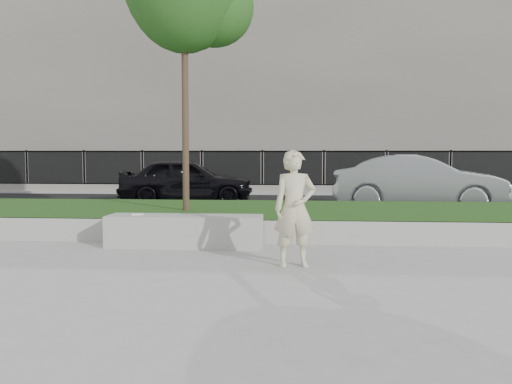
# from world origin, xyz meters

# --- Properties ---
(ground) EXTENTS (90.00, 90.00, 0.00)m
(ground) POSITION_xyz_m (0.00, 0.00, 0.00)
(ground) COLOR gray
(ground) RESTS_ON ground
(grass_bank) EXTENTS (34.00, 4.00, 0.40)m
(grass_bank) POSITION_xyz_m (0.00, 3.00, 0.20)
(grass_bank) COLOR #0E3812
(grass_bank) RESTS_ON ground
(grass_kerb) EXTENTS (34.00, 0.08, 0.40)m
(grass_kerb) POSITION_xyz_m (0.00, 1.04, 0.20)
(grass_kerb) COLOR gray
(grass_kerb) RESTS_ON ground
(street) EXTENTS (34.00, 7.00, 0.04)m
(street) POSITION_xyz_m (0.00, 8.50, 0.02)
(street) COLOR black
(street) RESTS_ON ground
(far_pavement) EXTENTS (34.00, 3.00, 0.12)m
(far_pavement) POSITION_xyz_m (0.00, 13.00, 0.06)
(far_pavement) COLOR gray
(far_pavement) RESTS_ON ground
(iron_fence) EXTENTS (32.00, 0.30, 1.50)m
(iron_fence) POSITION_xyz_m (0.00, 12.00, 0.54)
(iron_fence) COLOR slate
(iron_fence) RESTS_ON far_pavement
(building_facade) EXTENTS (34.00, 10.00, 10.00)m
(building_facade) POSITION_xyz_m (0.00, 20.00, 5.00)
(building_facade) COLOR #666159
(building_facade) RESTS_ON ground
(stone_bench) EXTENTS (2.51, 0.63, 0.51)m
(stone_bench) POSITION_xyz_m (-1.02, 0.64, 0.26)
(stone_bench) COLOR gray
(stone_bench) RESTS_ON ground
(man) EXTENTS (0.64, 0.48, 1.57)m
(man) POSITION_xyz_m (0.79, -0.80, 0.78)
(man) COLOR beige
(man) RESTS_ON ground
(book) EXTENTS (0.23, 0.20, 0.02)m
(book) POSITION_xyz_m (-1.81, 0.65, 0.53)
(book) COLOR silver
(book) RESTS_ON stone_bench
(car_dark) EXTENTS (4.04, 1.96, 1.33)m
(car_dark) POSITION_xyz_m (-2.56, 8.11, 0.70)
(car_dark) COLOR black
(car_dark) RESTS_ON street
(car_silver) EXTENTS (4.55, 2.21, 1.44)m
(car_silver) POSITION_xyz_m (3.91, 6.67, 0.76)
(car_silver) COLOR gray
(car_silver) RESTS_ON street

